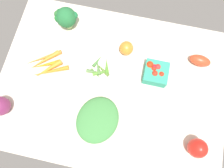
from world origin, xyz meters
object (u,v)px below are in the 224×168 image
at_px(heirloom_tomato_orange, 126,48).
at_px(broccoli_head, 66,17).
at_px(red_onion_near_basket, 0,106).
at_px(okra_pile, 100,69).
at_px(leafy_greens_clump, 97,120).
at_px(carrot_bunch, 47,65).
at_px(berry_basket, 155,72).
at_px(bell_pepper_red, 198,148).
at_px(roma_tomato, 200,61).

relative_size(heirloom_tomato_orange, broccoli_head, 0.54).
height_order(red_onion_near_basket, okra_pile, red_onion_near_basket).
distance_m(red_onion_near_basket, leafy_greens_clump, 0.42).
bearing_deg(okra_pile, carrot_bunch, 8.36).
distance_m(carrot_bunch, berry_basket, 0.50).
bearing_deg(okra_pile, red_onion_near_basket, 35.46).
relative_size(bell_pepper_red, okra_pile, 0.77).
relative_size(heirloom_tomato_orange, okra_pile, 0.54).
bearing_deg(bell_pepper_red, okra_pile, -29.10).
relative_size(berry_basket, leafy_greens_clump, 0.51).
distance_m(red_onion_near_basket, okra_pile, 0.46).
distance_m(bell_pepper_red, leafy_greens_clump, 0.42).
height_order(leafy_greens_clump, roma_tomato, roma_tomato).
bearing_deg(leafy_greens_clump, berry_basket, -128.38).
height_order(bell_pepper_red, heirloom_tomato_orange, bell_pepper_red).
relative_size(carrot_bunch, red_onion_near_basket, 2.57).
relative_size(carrot_bunch, roma_tomato, 2.19).
bearing_deg(okra_pile, berry_basket, -173.43).
xyz_separation_m(bell_pepper_red, broccoli_head, (0.67, -0.45, 0.02)).
bearing_deg(carrot_bunch, broccoli_head, -100.20).
relative_size(bell_pepper_red, broccoli_head, 0.78).
xyz_separation_m(bell_pepper_red, okra_pile, (0.47, -0.26, -0.04)).
height_order(berry_basket, roma_tomato, berry_basket).
relative_size(okra_pile, broccoli_head, 1.01).
bearing_deg(heirloom_tomato_orange, okra_pile, 49.93).
xyz_separation_m(red_onion_near_basket, okra_pile, (-0.37, -0.27, -0.03)).
height_order(heirloom_tomato_orange, broccoli_head, broccoli_head).
xyz_separation_m(bell_pepper_red, berry_basket, (0.21, -0.29, -0.01)).
bearing_deg(broccoli_head, leafy_greens_clump, 120.54).
height_order(carrot_bunch, roma_tomato, roma_tomato).
distance_m(heirloom_tomato_orange, roma_tomato, 0.34).
xyz_separation_m(leafy_greens_clump, broccoli_head, (0.25, -0.42, 0.05)).
distance_m(bell_pepper_red, roma_tomato, 0.39).
xyz_separation_m(carrot_bunch, leafy_greens_clump, (-0.29, 0.20, 0.01)).
bearing_deg(roma_tomato, bell_pepper_red, -79.73).
height_order(red_onion_near_basket, broccoli_head, broccoli_head).
bearing_deg(broccoli_head, bell_pepper_red, 146.15).
bearing_deg(leafy_greens_clump, heirloom_tomato_orange, -98.97).
relative_size(carrot_bunch, broccoli_head, 1.77).
xyz_separation_m(heirloom_tomato_orange, red_onion_near_basket, (0.47, 0.38, 0.01)).
height_order(carrot_bunch, broccoli_head, broccoli_head).
bearing_deg(heirloom_tomato_orange, roma_tomato, -177.54).
distance_m(berry_basket, leafy_greens_clump, 0.33).
bearing_deg(heirloom_tomato_orange, red_onion_near_basket, 39.07).
bearing_deg(roma_tomato, carrot_bunch, -159.30).
height_order(bell_pepper_red, broccoli_head, broccoli_head).
height_order(carrot_bunch, okra_pile, carrot_bunch).
relative_size(heirloom_tomato_orange, red_onion_near_basket, 0.79).
xyz_separation_m(leafy_greens_clump, roma_tomato, (-0.40, -0.36, 0.00)).
distance_m(berry_basket, broccoli_head, 0.49).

